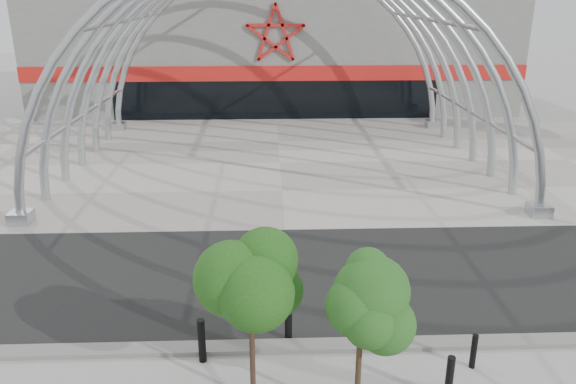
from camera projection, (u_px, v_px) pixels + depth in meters
ground at (294, 342)px, 14.19m from camera, size 140.00×140.00×0.00m
road at (289, 276)px, 17.47m from camera, size 140.00×7.00×0.02m
forecourt at (280, 163)px, 28.74m from camera, size 60.00×17.00×0.04m
kerb at (294, 346)px, 13.93m from camera, size 60.00×0.50×0.12m
arena_building at (274, 49)px, 44.26m from camera, size 34.00×15.24×8.00m
vault_canopy at (280, 163)px, 28.74m from camera, size 20.80×15.80×20.36m
street_tree_0 at (251, 292)px, 11.30m from camera, size 1.62×1.62×3.70m
street_tree_1 at (361, 311)px, 10.85m from camera, size 1.50×1.50×3.56m
bollard_0 at (202, 341)px, 13.29m from camera, size 0.18×0.18×1.13m
bollard_1 at (288, 320)px, 14.11m from camera, size 0.18×0.18×1.14m
bollard_2 at (242, 315)px, 14.56m from camera, size 0.14×0.14×0.90m
bollard_3 at (449, 378)px, 12.06m from camera, size 0.17×0.17×1.07m
bollard_4 at (474, 351)px, 13.11m from camera, size 0.14×0.14×0.89m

